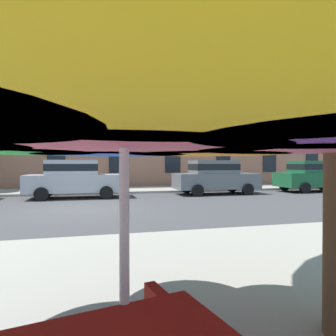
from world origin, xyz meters
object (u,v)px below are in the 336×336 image
Objects in this scene: sedan_gray at (215,176)px; patio_umbrella at (124,102)px; sedan_green at (314,175)px; sedan_silver at (74,178)px.

patio_umbrella is at bearing -115.65° from sedan_gray.
patio_umbrella is at bearing -134.01° from sedan_green.
sedan_silver is at bearing 94.49° from patio_umbrella.
sedan_silver is 1.10× the size of patio_umbrella.
sedan_green is at bearing 0.00° from sedan_gray.
sedan_gray and sedan_green have the same top height.
patio_umbrella is (1.00, -12.70, 1.00)m from sedan_silver.
sedan_silver is 7.10m from sedan_gray.
patio_umbrella reaches higher than sedan_silver.
patio_umbrella is (-12.27, -12.70, 1.00)m from sedan_green.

